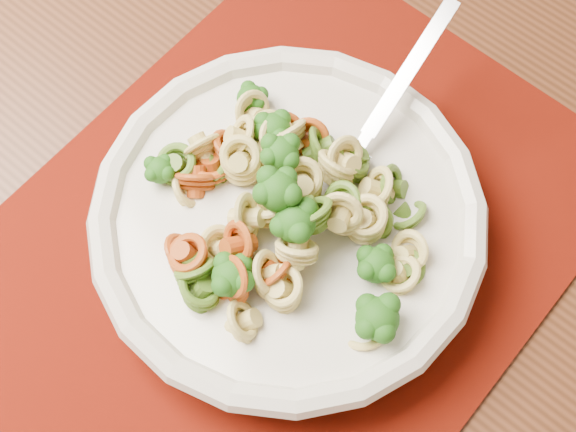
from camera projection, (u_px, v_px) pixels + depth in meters
dining_table at (199, 147)px, 0.71m from camera, size 1.61×1.21×0.70m
placemat at (283, 240)px, 0.58m from camera, size 0.51×0.43×0.00m
pasta_bowl at (288, 221)px, 0.55m from camera, size 0.27×0.27×0.05m
pasta_broccoli_heap at (288, 212)px, 0.53m from camera, size 0.23×0.23×0.06m
fork at (348, 165)px, 0.55m from camera, size 0.18×0.08×0.08m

